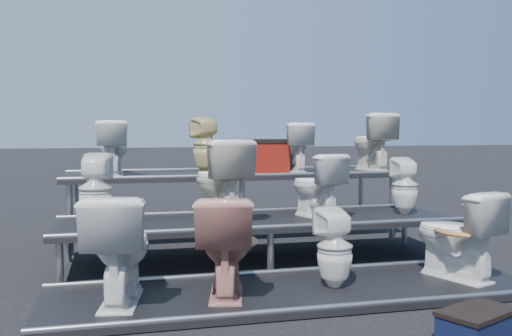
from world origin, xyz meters
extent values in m
plane|color=black|center=(0.00, 0.00, 0.00)|extent=(80.00, 80.00, 0.00)
cube|color=black|center=(0.00, -1.30, 0.03)|extent=(4.20, 1.20, 0.06)
cube|color=black|center=(0.00, 0.00, 0.23)|extent=(4.20, 1.20, 0.46)
cube|color=black|center=(0.00, 1.30, 0.43)|extent=(4.20, 1.20, 0.86)
imported|color=white|center=(-1.46, -1.30, 0.49)|extent=(0.61, 0.91, 0.86)
imported|color=tan|center=(-0.61, -1.30, 0.47)|extent=(0.63, 0.89, 0.83)
imported|color=white|center=(0.35, -1.30, 0.40)|extent=(0.33, 0.34, 0.68)
imported|color=white|center=(1.53, -1.30, 0.46)|extent=(0.69, 0.90, 0.81)
imported|color=white|center=(-1.67, 0.00, 0.82)|extent=(0.37, 0.38, 0.72)
imported|color=silver|center=(-0.42, 0.00, 0.89)|extent=(0.63, 0.91, 0.86)
imported|color=white|center=(0.65, 0.00, 0.81)|extent=(0.58, 0.77, 0.70)
imported|color=white|center=(1.71, 0.00, 0.78)|extent=(0.31, 0.32, 0.64)
imported|color=white|center=(-1.50, 1.30, 1.19)|extent=(0.40, 0.67, 0.66)
imported|color=#D2C281|center=(-0.36, 1.30, 1.22)|extent=(0.42, 0.42, 0.73)
imported|color=white|center=(0.82, 1.30, 1.18)|extent=(0.37, 0.64, 0.64)
imported|color=silver|center=(1.92, 1.30, 1.25)|extent=(0.46, 0.77, 0.77)
cube|color=maroon|center=(0.47, 1.44, 1.05)|extent=(0.53, 0.42, 0.38)
cube|color=black|center=(0.86, -2.57, 0.09)|extent=(0.59, 0.49, 0.18)
camera|label=1|loc=(-1.48, -5.84, 1.42)|focal=40.00mm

